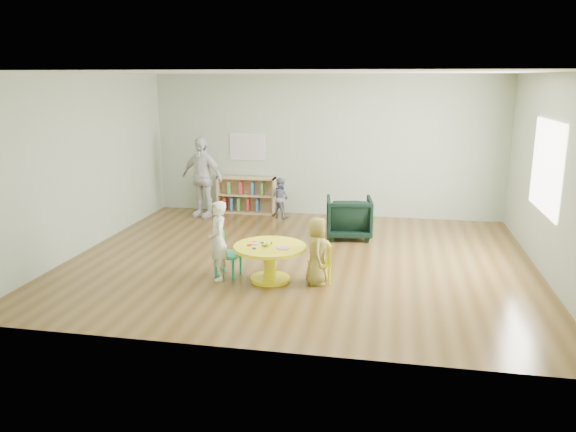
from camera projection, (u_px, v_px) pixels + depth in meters
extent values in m
plane|color=brown|center=(300.00, 260.00, 8.65)|extent=(7.00, 7.00, 0.00)
cube|color=white|center=(301.00, 76.00, 7.99)|extent=(7.00, 6.00, 0.10)
cube|color=#9CAD94|center=(325.00, 146.00, 11.17)|extent=(7.00, 0.10, 2.80)
cube|color=#9CAD94|center=(249.00, 218.00, 5.45)|extent=(7.00, 0.10, 2.80)
cube|color=#9CAD94|center=(84.00, 163.00, 8.95)|extent=(0.10, 6.00, 2.80)
cube|color=#9CAD94|center=(552.00, 177.00, 7.68)|extent=(0.10, 6.00, 2.80)
cube|color=white|center=(546.00, 167.00, 7.94)|extent=(0.02, 1.60, 1.30)
cylinder|color=#FFF115|center=(270.00, 265.00, 7.72)|extent=(0.18, 0.18, 0.45)
cylinder|color=#FFF115|center=(270.00, 279.00, 7.77)|extent=(0.55, 0.55, 0.04)
cylinder|color=#FFF115|center=(270.00, 247.00, 7.66)|extent=(1.00, 1.00, 0.04)
cylinder|color=pink|center=(255.00, 243.00, 7.74)|extent=(0.15, 0.15, 0.01)
cylinder|color=pink|center=(283.00, 248.00, 7.53)|extent=(0.17, 0.17, 0.01)
cylinder|color=#FFF115|center=(268.00, 245.00, 7.63)|extent=(0.08, 0.13, 0.04)
cylinder|color=#126A26|center=(264.00, 246.00, 7.56)|extent=(0.04, 0.05, 0.02)
cylinder|color=#126A26|center=(271.00, 243.00, 7.70)|extent=(0.04, 0.05, 0.02)
cube|color=red|center=(249.00, 245.00, 7.64)|extent=(0.07, 0.07, 0.02)
cube|color=#D14811|center=(254.00, 242.00, 7.78)|extent=(0.06, 0.06, 0.02)
cube|color=#1839B4|center=(254.00, 248.00, 7.51)|extent=(0.06, 0.06, 0.02)
cube|color=#126A26|center=(262.00, 243.00, 7.76)|extent=(0.07, 0.07, 0.02)
cube|color=red|center=(264.00, 245.00, 7.63)|extent=(0.06, 0.06, 0.02)
cube|color=#1B946A|center=(228.00, 255.00, 7.88)|extent=(0.37, 0.37, 0.04)
cube|color=#1B946A|center=(218.00, 242.00, 7.88)|extent=(0.08, 0.33, 0.29)
cylinder|color=#1B946A|center=(224.00, 262.00, 8.08)|extent=(0.04, 0.04, 0.29)
cylinder|color=#1B946A|center=(216.00, 268.00, 7.84)|extent=(0.04, 0.04, 0.29)
cylinder|color=#1B946A|center=(241.00, 264.00, 8.00)|extent=(0.04, 0.04, 0.29)
cylinder|color=#1B946A|center=(233.00, 270.00, 7.76)|extent=(0.04, 0.04, 0.29)
cube|color=#FFF115|center=(319.00, 263.00, 7.64)|extent=(0.37, 0.37, 0.04)
cube|color=#FFF115|center=(329.00, 252.00, 7.61)|extent=(0.11, 0.29, 0.25)
cylinder|color=#FFF115|center=(329.00, 276.00, 7.57)|extent=(0.04, 0.04, 0.25)
cylinder|color=#FFF115|center=(326.00, 270.00, 7.80)|extent=(0.04, 0.04, 0.25)
cylinder|color=#FFF115|center=(312.00, 276.00, 7.55)|extent=(0.04, 0.04, 0.25)
cylinder|color=#FFF115|center=(309.00, 271.00, 7.77)|extent=(0.04, 0.04, 0.25)
cube|color=tan|center=(219.00, 194.00, 11.65)|extent=(0.03, 0.30, 0.75)
cube|color=tan|center=(274.00, 196.00, 11.44)|extent=(0.03, 0.30, 0.75)
cube|color=tan|center=(247.00, 212.00, 11.63)|extent=(1.20, 0.30, 0.03)
cube|color=tan|center=(246.00, 178.00, 11.46)|extent=(1.20, 0.30, 0.03)
cube|color=tan|center=(246.00, 195.00, 11.55)|extent=(1.14, 0.28, 0.03)
cube|color=tan|center=(248.00, 194.00, 11.68)|extent=(1.20, 0.02, 0.75)
cube|color=#C33C34|center=(225.00, 204.00, 11.66)|extent=(0.04, 0.18, 0.26)
cube|color=#3875C5|center=(232.00, 204.00, 11.63)|extent=(0.04, 0.18, 0.26)
cube|color=#60AE50|center=(239.00, 204.00, 11.60)|extent=(0.04, 0.18, 0.26)
cube|color=#C33C34|center=(249.00, 205.00, 11.57)|extent=(0.04, 0.18, 0.26)
cube|color=#3875C5|center=(258.00, 205.00, 11.53)|extent=(0.04, 0.18, 0.26)
cube|color=#60AE50|center=(230.00, 187.00, 11.56)|extent=(0.04, 0.18, 0.26)
cube|color=#C33C34|center=(241.00, 188.00, 11.51)|extent=(0.04, 0.18, 0.26)
cube|color=#3875C5|center=(253.00, 188.00, 11.46)|extent=(0.04, 0.18, 0.26)
cube|color=#60AE50|center=(263.00, 189.00, 11.43)|extent=(0.04, 0.18, 0.26)
cube|color=silver|center=(247.00, 147.00, 11.46)|extent=(0.74, 0.01, 0.54)
cube|color=#E95431|center=(247.00, 147.00, 11.46)|extent=(0.70, 0.00, 0.50)
imported|color=black|center=(349.00, 217.00, 9.77)|extent=(0.87, 0.88, 0.72)
imported|color=white|center=(218.00, 241.00, 7.70)|extent=(0.40, 0.47, 1.10)
imported|color=yellow|center=(317.00, 251.00, 7.53)|extent=(0.35, 0.49, 0.93)
imported|color=#181D3D|center=(280.00, 198.00, 11.16)|extent=(0.48, 0.44, 0.80)
imported|color=white|center=(202.00, 177.00, 11.14)|extent=(1.01, 0.65, 1.60)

